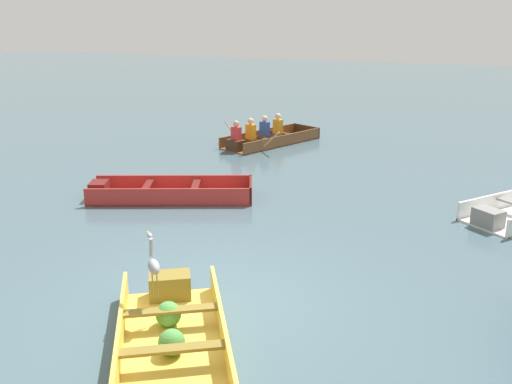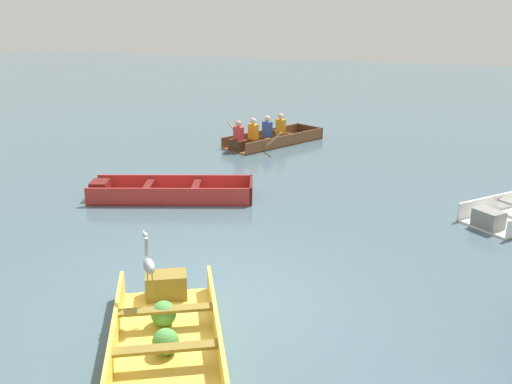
{
  "view_description": "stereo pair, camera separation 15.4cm",
  "coord_description": "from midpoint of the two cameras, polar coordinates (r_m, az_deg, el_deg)",
  "views": [
    {
      "loc": [
        3.27,
        -6.47,
        3.94
      ],
      "look_at": [
        -0.93,
        3.94,
        0.35
      ],
      "focal_mm": 40.0,
      "sensor_mm": 36.0,
      "label": 1
    },
    {
      "loc": [
        3.42,
        -6.41,
        3.94
      ],
      "look_at": [
        -0.93,
        3.94,
        0.35
      ],
      "focal_mm": 40.0,
      "sensor_mm": 36.0,
      "label": 2
    }
  ],
  "objects": [
    {
      "name": "dinghy_yellow_foreground",
      "position": [
        7.33,
        -9.05,
        -13.7
      ],
      "size": [
        2.61,
        3.16,
        0.4
      ],
      "color": "#E5BC47",
      "rests_on": "ground"
    },
    {
      "name": "heron_on_dinghy",
      "position": [
        7.41,
        -10.8,
        -7.13
      ],
      "size": [
        0.37,
        0.38,
        0.84
      ],
      "color": "olive",
      "rests_on": "dinghy_yellow_foreground"
    },
    {
      "name": "rowboat_wooden_brown_with_crew",
      "position": [
        17.45,
        0.69,
        5.45
      ],
      "size": [
        2.62,
        3.47,
        0.91
      ],
      "color": "brown",
      "rests_on": "ground"
    },
    {
      "name": "ground_plane",
      "position": [
        8.26,
        -4.89,
        -10.85
      ],
      "size": [
        80.0,
        80.0,
        0.0
      ],
      "primitive_type": "plane",
      "color": "#47606B"
    },
    {
      "name": "skiff_red_near_moored",
      "position": [
        12.61,
        -9.49,
        -0.09
      ],
      "size": [
        3.65,
        2.31,
        0.39
      ],
      "color": "#AD2D28",
      "rests_on": "ground"
    }
  ]
}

